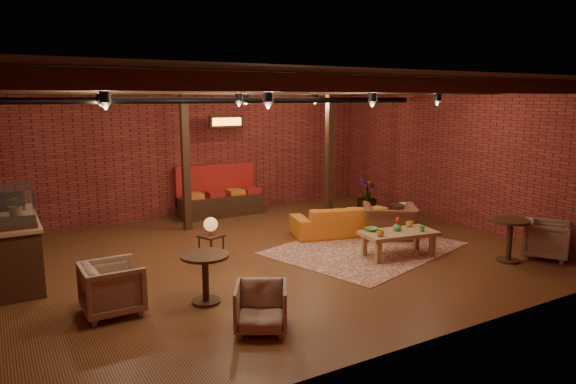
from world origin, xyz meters
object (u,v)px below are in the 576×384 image
armchair_far (547,238)px  side_table_lamp (211,228)px  side_table_book (402,206)px  plant_tall (368,160)px  round_table_right (510,234)px  armchair_b (261,305)px  armchair_a (112,285)px  coffee_table (398,234)px  sofa (343,220)px  armchair_right (390,216)px  round_table_left (205,270)px

armchair_far → side_table_lamp: bearing=118.8°
side_table_book → plant_tall: 1.71m
round_table_right → armchair_b: bearing=-177.5°
armchair_a → coffee_table: bearing=-91.0°
round_table_right → sofa: bearing=116.2°
armchair_a → armchair_right: 5.91m
side_table_book → plant_tall: size_ratio=0.20×
sofa → coffee_table: coffee_table is taller
coffee_table → side_table_lamp: side_table_lamp is taller
round_table_right → coffee_table: bearing=140.8°
armchair_right → armchair_far: 2.95m
sofa → armchair_far: (2.27, -3.18, 0.06)m
armchair_b → armchair_far: (5.91, 0.03, 0.04)m
side_table_book → round_table_right: 2.93m
round_table_left → side_table_book: (5.54, 1.97, -0.02)m
armchair_a → side_table_book: size_ratio=1.41×
side_table_lamp → coffee_table: bearing=-26.6°
plant_tall → coffee_table: bearing=-119.8°
sofa → side_table_lamp: (-3.11, -0.22, 0.29)m
coffee_table → armchair_b: coffee_table is taller
coffee_table → armchair_right: armchair_right is taller
coffee_table → side_table_lamp: bearing=153.4°
armchair_a → side_table_book: 6.97m
side_table_lamp → plant_tall: (4.86, 1.60, 0.77)m
armchair_b → armchair_a: bearing=164.9°
armchair_b → sofa: bearing=71.1°
round_table_left → armchair_right: (4.60, 1.32, -0.02)m
side_table_book → side_table_lamp: bearing=-178.0°
armchair_a → armchair_right: bearing=-80.7°
sofa → armchair_right: size_ratio=2.04×
armchair_a → armchair_b: size_ratio=1.18×
armchair_a → armchair_far: size_ratio=1.04×
side_table_lamp → round_table_right: bearing=-31.2°
round_table_left → plant_tall: bearing=31.0°
coffee_table → side_table_book: coffee_table is taller
armchair_b → side_table_book: armchair_b is taller
plant_tall → armchair_a: bearing=-155.8°
sofa → coffee_table: bearing=102.9°
coffee_table → side_table_book: size_ratio=2.64×
side_table_book → round_table_right: (-0.15, -2.93, 0.05)m
sofa → side_table_book: sofa is taller
armchair_right → round_table_right: armchair_right is taller
armchair_right → armchair_far: bearing=157.4°
side_table_lamp → side_table_book: 4.73m
armchair_b → armchair_far: 5.91m
round_table_left → plant_tall: plant_tall is taller
armchair_far → plant_tall: size_ratio=0.27×
side_table_book → armchair_b: bearing=-149.0°
armchair_right → side_table_book: 1.14m
armchair_right → armchair_far: armchair_right is taller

